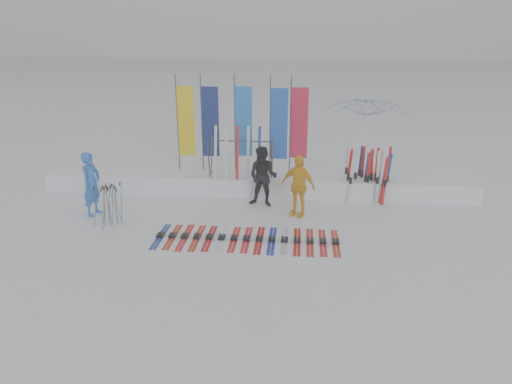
# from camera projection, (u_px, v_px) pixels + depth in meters

# --- Properties ---
(ground) EXTENTS (120.00, 120.00, 0.00)m
(ground) POSITION_uv_depth(u_px,v_px,m) (242.00, 251.00, 12.43)
(ground) COLOR white
(ground) RESTS_ON ground
(snow_bank) EXTENTS (14.00, 1.60, 0.60)m
(snow_bank) POSITION_uv_depth(u_px,v_px,m) (258.00, 182.00, 16.65)
(snow_bank) COLOR white
(snow_bank) RESTS_ON ground
(person_blue) EXTENTS (0.59, 0.77, 1.88)m
(person_blue) POSITION_uv_depth(u_px,v_px,m) (92.00, 184.00, 14.41)
(person_blue) COLOR blue
(person_blue) RESTS_ON ground
(person_black) EXTENTS (1.03, 0.88, 1.86)m
(person_black) POSITION_uv_depth(u_px,v_px,m) (263.00, 177.00, 15.11)
(person_black) COLOR black
(person_black) RESTS_ON ground
(person_yellow) EXTENTS (1.15, 0.89, 1.82)m
(person_yellow) POSITION_uv_depth(u_px,v_px,m) (298.00, 186.00, 14.37)
(person_yellow) COLOR yellow
(person_yellow) RESTS_ON ground
(tent_canopy) EXTENTS (4.27, 4.30, 2.96)m
(tent_canopy) POSITION_uv_depth(u_px,v_px,m) (366.00, 138.00, 17.52)
(tent_canopy) COLOR white
(tent_canopy) RESTS_ON ground
(ski_row) EXTENTS (4.77, 1.70, 0.07)m
(ski_row) POSITION_uv_depth(u_px,v_px,m) (247.00, 239.00, 13.02)
(ski_row) COLOR navy
(ski_row) RESTS_ON ground
(pole_cluster) EXTENTS (0.78, 0.76, 1.25)m
(pole_cluster) POSITION_uv_depth(u_px,v_px,m) (110.00, 205.00, 13.76)
(pole_cluster) COLOR #595B60
(pole_cluster) RESTS_ON ground
(feather_flags) EXTENTS (4.31, 0.31, 3.20)m
(feather_flags) POSITION_uv_depth(u_px,v_px,m) (242.00, 123.00, 16.25)
(feather_flags) COLOR #383A3F
(feather_flags) RESTS_ON ground
(ski_rack) EXTENTS (2.04, 0.80, 1.23)m
(ski_rack) POSITION_uv_depth(u_px,v_px,m) (241.00, 153.00, 15.96)
(ski_rack) COLOR #383A3F
(ski_rack) RESTS_ON ground
(upright_skis) EXTENTS (1.37, 1.16, 1.70)m
(upright_skis) POSITION_uv_depth(u_px,v_px,m) (369.00, 175.00, 15.74)
(upright_skis) COLOR silver
(upright_skis) RESTS_ON ground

